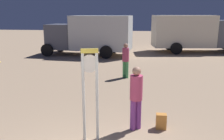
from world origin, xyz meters
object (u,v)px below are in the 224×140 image
box_truck_near (92,34)px  backpack (161,121)px  person_distant (126,59)px  box_truck_far (194,32)px  person_near_clock (136,95)px  standing_clock (90,86)px

box_truck_near → backpack: bearing=-69.2°
person_distant → box_truck_far: (4.80, 8.83, 0.67)m
backpack → box_truck_near: bearing=110.8°
person_near_clock → box_truck_far: 14.76m
person_distant → box_truck_far: size_ratio=0.23×
standing_clock → box_truck_far: (5.19, 14.86, 0.22)m
standing_clock → person_distant: standing_clock is taller
person_near_clock → box_truck_near: (-3.67, 11.59, 0.61)m
person_distant → box_truck_near: box_truck_near is taller
person_near_clock → person_distant: person_near_clock is taller
standing_clock → backpack: size_ratio=5.37×
backpack → person_distant: bearing=104.7°
standing_clock → person_near_clock: size_ratio=1.32×
backpack → box_truck_far: box_truck_far is taller
backpack → box_truck_near: 12.36m
box_truck_near → standing_clock: bearing=-78.1°
standing_clock → box_truck_near: size_ratio=0.35×
box_truck_far → person_distant: bearing=-118.5°
person_near_clock → person_distant: bearing=97.2°
standing_clock → person_near_clock: bearing=33.2°
person_distant → standing_clock: bearing=-93.7°
person_distant → box_truck_near: (-3.00, 6.26, 0.64)m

